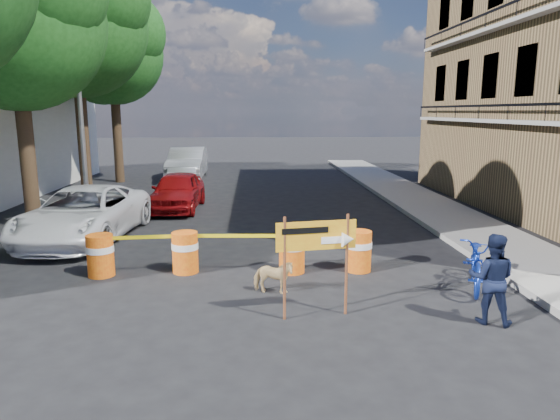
{
  "coord_description": "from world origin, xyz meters",
  "views": [
    {
      "loc": [
        -0.17,
        -8.09,
        3.47
      ],
      "look_at": [
        0.42,
        2.82,
        1.3
      ],
      "focal_mm": 32.0,
      "sensor_mm": 36.0,
      "label": 1
    }
  ],
  "objects": [
    {
      "name": "ground",
      "position": [
        0.0,
        0.0,
        0.0
      ],
      "size": [
        120.0,
        120.0,
        0.0
      ],
      "primitive_type": "plane",
      "color": "black",
      "rests_on": "ground"
    },
    {
      "name": "sidewalk_east",
      "position": [
        6.2,
        6.0,
        0.07
      ],
      "size": [
        2.4,
        40.0,
        0.15
      ],
      "primitive_type": "cube",
      "color": "gray",
      "rests_on": "ground"
    },
    {
      "name": "tree_mid_a",
      "position": [
        -6.74,
        7.0,
        6.01
      ],
      "size": [
        5.25,
        5.0,
        8.68
      ],
      "color": "#332316",
      "rests_on": "ground"
    },
    {
      "name": "tree_mid_b",
      "position": [
        -6.73,
        12.0,
        6.71
      ],
      "size": [
        5.67,
        5.4,
        9.62
      ],
      "color": "#332316",
      "rests_on": "ground"
    },
    {
      "name": "tree_far",
      "position": [
        -6.74,
        17.0,
        6.22
      ],
      "size": [
        5.04,
        4.8,
        8.84
      ],
      "color": "#332316",
      "rests_on": "ground"
    },
    {
      "name": "streetlamp",
      "position": [
        -5.93,
        9.5,
        4.38
      ],
      "size": [
        1.25,
        0.18,
        8.0
      ],
      "color": "gray",
      "rests_on": "ground"
    },
    {
      "name": "barrel_far_left",
      "position": [
        -3.44,
        2.33,
        0.47
      ],
      "size": [
        0.58,
        0.58,
        0.9
      ],
      "color": "#E6440D",
      "rests_on": "ground"
    },
    {
      "name": "barrel_mid_left",
      "position": [
        -1.66,
        2.47,
        0.47
      ],
      "size": [
        0.58,
        0.58,
        0.9
      ],
      "color": "#E6440D",
      "rests_on": "ground"
    },
    {
      "name": "barrel_mid_right",
      "position": [
        0.66,
        2.35,
        0.47
      ],
      "size": [
        0.58,
        0.58,
        0.9
      ],
      "color": "#E6440D",
      "rests_on": "ground"
    },
    {
      "name": "barrel_far_right",
      "position": [
        2.13,
        2.37,
        0.47
      ],
      "size": [
        0.58,
        0.58,
        0.9
      ],
      "color": "#E6440D",
      "rests_on": "ground"
    },
    {
      "name": "detour_sign",
      "position": [
        1.05,
        -0.06,
        1.3
      ],
      "size": [
        1.37,
        0.34,
        1.78
      ],
      "rotation": [
        0.0,
        0.0,
        0.16
      ],
      "color": "#592D19",
      "rests_on": "ground"
    },
    {
      "name": "pedestrian",
      "position": [
        3.74,
        -0.47,
        0.76
      ],
      "size": [
        0.91,
        0.83,
        1.52
      ],
      "primitive_type": "imported",
      "rotation": [
        0.0,
        0.0,
        2.71
      ],
      "color": "black",
      "rests_on": "ground"
    },
    {
      "name": "bicycle",
      "position": [
        4.27,
        1.2,
        1.06
      ],
      "size": [
        1.1,
        1.3,
        2.11
      ],
      "primitive_type": "imported",
      "rotation": [
        0.0,
        0.0,
        -0.38
      ],
      "color": "#142FA2",
      "rests_on": "ground"
    },
    {
      "name": "dog",
      "position": [
        0.2,
        1.06,
        0.34
      ],
      "size": [
        0.86,
        0.53,
        0.68
      ],
      "primitive_type": "imported",
      "rotation": [
        0.0,
        0.0,
        1.35
      ],
      "color": "tan",
      "rests_on": "ground"
    },
    {
      "name": "suv_white",
      "position": [
        -4.79,
        5.5,
        0.72
      ],
      "size": [
        2.85,
        5.36,
        1.43
      ],
      "primitive_type": "imported",
      "rotation": [
        0.0,
        0.0,
        -0.09
      ],
      "color": "white",
      "rests_on": "ground"
    },
    {
      "name": "sedan_red",
      "position": [
        -2.87,
        9.66,
        0.68
      ],
      "size": [
        1.77,
        4.03,
        1.35
      ],
      "primitive_type": "imported",
      "rotation": [
        0.0,
        0.0,
        -0.04
      ],
      "color": "maroon",
      "rests_on": "ground"
    },
    {
      "name": "sedan_silver",
      "position": [
        -3.56,
        17.91,
        0.82
      ],
      "size": [
        1.79,
        4.98,
        1.63
      ],
      "primitive_type": "imported",
      "rotation": [
        0.0,
        0.0,
        0.01
      ],
      "color": "#ACADB3",
      "rests_on": "ground"
    }
  ]
}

